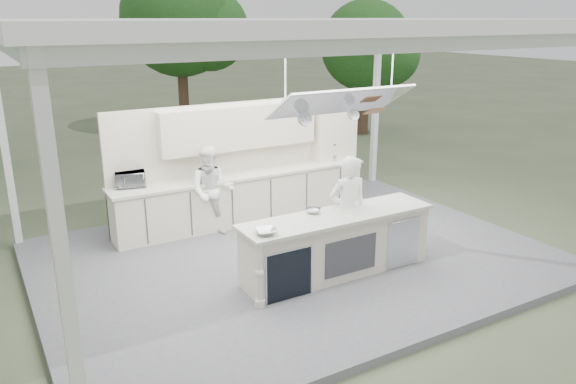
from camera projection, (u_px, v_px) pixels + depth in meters
ground at (295, 261)px, 9.33m from camera, size 90.00×90.00×0.00m
stage_deck at (295, 258)px, 9.31m from camera, size 8.00×6.00×0.12m
tent at (297, 29)px, 8.21m from camera, size 8.20×6.20×3.86m
demo_island at (336, 244)px, 8.48m from camera, size 3.10×0.79×0.95m
back_counter at (244, 197)px, 10.72m from camera, size 5.08×0.72×0.95m
back_wall_unit at (259, 142)px, 10.82m from camera, size 5.05×0.48×2.25m
tree_cluster at (119, 38)px, 16.34m from camera, size 19.55×9.40×5.85m
head_chef at (347, 211)px, 8.72m from camera, size 0.69×0.50×1.76m
sous_chef at (212, 191)px, 9.94m from camera, size 0.97×0.88×1.63m
toaster_oven at (130, 179)px, 9.68m from camera, size 0.56×0.43×0.28m
bowl_large at (266, 232)px, 7.59m from camera, size 0.34×0.34×0.07m
bowl_small at (313, 210)px, 8.42m from camera, size 0.31×0.31×0.07m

